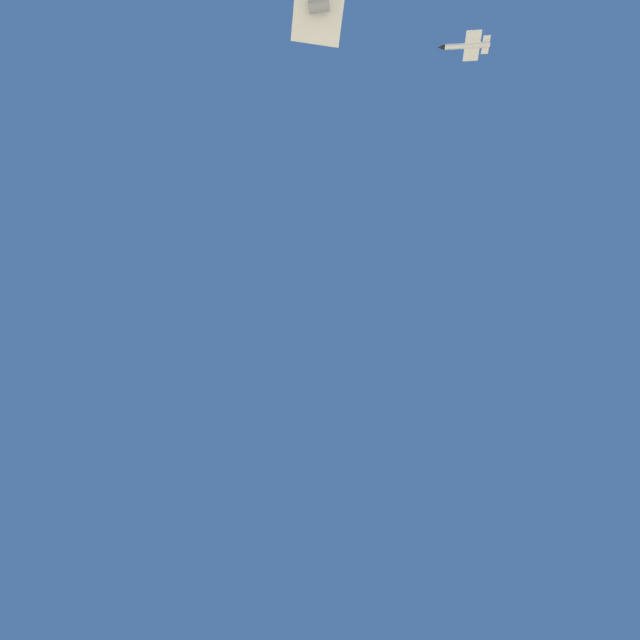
# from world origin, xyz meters

# --- Properties ---
(chase_jet_high_escort) EXTENTS (15.22, 8.20, 4.00)m
(chase_jet_high_escort) POSITION_xyz_m (-46.75, 74.71, 161.66)
(chase_jet_high_escort) COLOR silver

